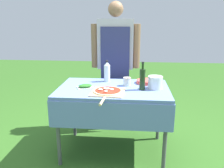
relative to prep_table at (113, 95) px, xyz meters
The scene contains 10 objects.
ground_plane 0.70m from the prep_table, ahead, with size 12.00×12.00×0.00m, color #2D5B1E.
prep_table is the anchor object (origin of this frame).
person_cook 0.74m from the prep_table, 92.57° to the left, with size 0.65×0.22×1.74m.
pizza_on_peel 0.23m from the prep_table, 101.62° to the right, with size 0.35×0.56×0.05m.
oil_bottle 0.38m from the prep_table, 10.38° to the right, with size 0.06×0.06×0.30m.
water_bottle 0.35m from the prep_table, 111.18° to the left, with size 0.07×0.07×0.26m.
herb_container 0.33m from the prep_table, behind, with size 0.21×0.18×0.04m.
mixing_tub 0.48m from the prep_table, ahead, with size 0.16×0.16×0.14m, color silver.
plate_stack 0.44m from the prep_table, 30.05° to the left, with size 0.24×0.24×0.04m.
sauce_jar 0.22m from the prep_table, 31.90° to the left, with size 0.09×0.09×0.10m.
Camera 1 is at (0.22, -2.51, 1.53)m, focal length 38.00 mm.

